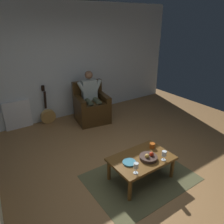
% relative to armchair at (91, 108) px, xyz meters
% --- Properties ---
extents(ground_plane, '(7.46, 7.46, 0.00)m').
position_rel_armchair_xyz_m(ground_plane, '(0.40, 2.22, -0.35)').
color(ground_plane, olive).
extents(wall_back, '(6.61, 0.06, 2.79)m').
position_rel_armchair_xyz_m(wall_back, '(0.40, -0.67, 1.05)').
color(wall_back, silver).
rests_on(wall_back, ground).
extents(rug, '(1.68, 1.23, 0.01)m').
position_rel_armchair_xyz_m(rug, '(0.42, 2.35, -0.34)').
color(rug, brown).
rests_on(rug, ground).
extents(armchair, '(0.86, 0.85, 0.97)m').
position_rel_armchair_xyz_m(armchair, '(0.00, 0.00, 0.00)').
color(armchair, '#3C2711').
rests_on(armchair, ground).
extents(person_seated, '(0.63, 0.59, 1.25)m').
position_rel_armchair_xyz_m(person_seated, '(0.00, 0.02, 0.33)').
color(person_seated, '#9BA8A4').
rests_on(person_seated, ground).
extents(coffee_table, '(0.98, 0.63, 0.39)m').
position_rel_armchair_xyz_m(coffee_table, '(0.42, 2.35, -0.01)').
color(coffee_table, brown).
rests_on(coffee_table, ground).
extents(guitar, '(0.36, 0.24, 0.95)m').
position_rel_armchair_xyz_m(guitar, '(0.97, -0.46, -0.13)').
color(guitar, '#B58947').
rests_on(guitar, ground).
extents(radiator, '(0.60, 0.06, 0.67)m').
position_rel_armchair_xyz_m(radiator, '(1.62, -0.60, -0.01)').
color(radiator, white).
rests_on(radiator, ground).
extents(wine_glass_near, '(0.07, 0.07, 0.17)m').
position_rel_armchair_xyz_m(wine_glass_near, '(0.73, 2.57, 0.16)').
color(wine_glass_near, silver).
rests_on(wine_glass_near, coffee_table).
extents(wine_glass_far, '(0.07, 0.07, 0.16)m').
position_rel_armchair_xyz_m(wine_glass_far, '(0.18, 2.58, 0.15)').
color(wine_glass_far, silver).
rests_on(wine_glass_far, coffee_table).
extents(fruit_bowl, '(0.28, 0.28, 0.11)m').
position_rel_armchair_xyz_m(fruit_bowl, '(0.35, 2.43, 0.08)').
color(fruit_bowl, '#3B2922').
rests_on(fruit_bowl, coffee_table).
extents(decorative_dish, '(0.20, 0.20, 0.02)m').
position_rel_armchair_xyz_m(decorative_dish, '(0.66, 2.35, 0.06)').
color(decorative_dish, teal).
rests_on(decorative_dish, coffee_table).
extents(candle_jar, '(0.09, 0.09, 0.08)m').
position_rel_armchair_xyz_m(candle_jar, '(0.08, 2.23, 0.09)').
color(candle_jar, '#AE4E15').
rests_on(candle_jar, coffee_table).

